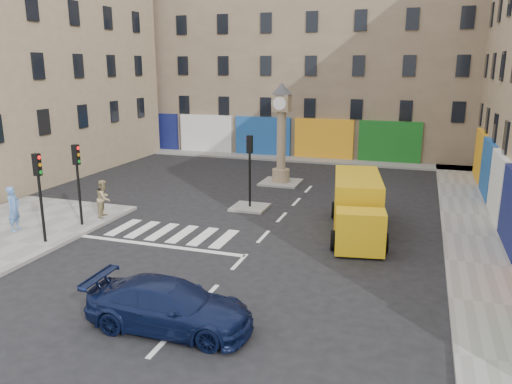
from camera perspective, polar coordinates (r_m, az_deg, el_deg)
The scene contains 15 objects.
ground at distance 18.28m, azimuth -2.98°, elevation -9.11°, with size 120.00×120.00×0.00m, color black.
sidewalk_right at distance 26.71m, azimuth 23.08°, elevation -2.46°, with size 2.60×30.00×0.15m, color gray.
sidewalk_far at distance 39.80m, azimuth 3.25°, elevation 3.90°, with size 32.00×2.40×0.15m, color gray.
island_near at distance 25.99m, azimuth -0.71°, elevation -1.76°, with size 1.80×1.80×0.12m, color gray.
island_far at distance 31.54m, azimuth 2.85°, elevation 1.11°, with size 2.40×2.40×0.12m, color gray.
building_far at distance 44.79m, azimuth 5.43°, elevation 15.85°, with size 32.00×10.00×17.00m, color #847058.
building_left at distance 37.35m, azimuth -24.73°, elevation 13.43°, with size 8.00×20.00×15.00m, color #9D8667.
traffic_light_left_near at distance 21.92m, azimuth -23.55°, elevation 0.89°, with size 0.28×0.22×3.70m.
traffic_light_left_far at distance 23.71m, azimuth -19.74°, elevation 2.18°, with size 0.28×0.22×3.70m.
traffic_light_island at distance 25.41m, azimuth -0.73°, elevation 3.73°, with size 0.28×0.22×3.70m.
clock_pillar at distance 30.93m, azimuth 2.93°, elevation 7.41°, with size 1.20×1.20×6.10m.
navy_sedan at distance 14.58m, azimuth -9.86°, elevation -12.68°, with size 1.95×4.81×1.39m, color black.
yellow_van at distance 22.65m, azimuth 11.51°, elevation -1.52°, with size 3.08×6.83×2.40m.
pedestrian_blue at distance 24.30m, azimuth -25.94°, elevation -1.73°, with size 0.73×0.48×2.00m, color #5681C4.
pedestrian_tan at distance 25.01m, azimuth -17.00°, elevation -0.70°, with size 0.88×0.68×1.80m, color tan.
Camera 1 is at (6.16, -15.60, 7.27)m, focal length 35.00 mm.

